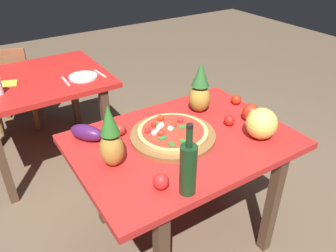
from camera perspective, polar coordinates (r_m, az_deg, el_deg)
name	(u,v)px	position (r m, az deg, el deg)	size (l,w,h in m)	color
ground_plane	(180,232)	(2.38, 2.13, -17.64)	(10.00, 10.00, 0.00)	brown
display_table	(183,153)	(1.93, 2.51, -4.55)	(1.21, 0.87, 0.76)	#503727
background_table	(37,90)	(2.87, -21.40, 5.74)	(1.08, 0.89, 0.76)	#503727
dining_chair	(11,84)	(3.54, -25.13, 6.50)	(0.50, 0.50, 0.85)	brown
pizza_board	(173,136)	(1.88, 0.83, -1.64)	(0.48, 0.48, 0.03)	brown
pizza	(172,131)	(1.87, 0.62, -0.91)	(0.39, 0.39, 0.06)	tan
wine_bottle	(188,168)	(1.45, 3.45, -7.17)	(0.08, 0.08, 0.35)	#16381A
pineapple_left	(111,140)	(1.62, -9.64, -2.33)	(0.12, 0.12, 0.33)	#B78436
pineapple_right	(200,90)	(2.10, 5.46, 6.12)	(0.14, 0.14, 0.33)	#AD8732
melon	(261,124)	(1.91, 15.62, 0.41)	(0.18, 0.18, 0.18)	#DDD65E
bell_pepper	(251,113)	(2.09, 13.92, 2.20)	(0.10, 0.10, 0.11)	red
eggplant	(87,133)	(1.90, -13.68, -1.10)	(0.20, 0.09, 0.09)	#4C1B56
tomato_beside_pepper	(161,181)	(1.53, -1.21, -9.38)	(0.08, 0.08, 0.08)	red
tomato_near_board	(236,99)	(2.27, 11.54, 4.45)	(0.07, 0.07, 0.07)	red
tomato_by_bottle	(229,120)	(2.02, 10.41, 0.96)	(0.06, 0.06, 0.06)	red
tomato_at_corner	(120,129)	(1.91, -8.23, -0.57)	(0.07, 0.07, 0.07)	red
dinner_plate	(83,77)	(2.72, -14.24, 8.12)	(0.22, 0.22, 0.02)	white
fork_utensil	(66,81)	(2.68, -17.03, 7.31)	(0.02, 0.18, 0.01)	silver
knife_utensil	(100,73)	(2.76, -11.50, 8.75)	(0.02, 0.18, 0.01)	silver
napkin_folded	(7,84)	(2.80, -25.71, 6.52)	(0.14, 0.12, 0.01)	yellow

